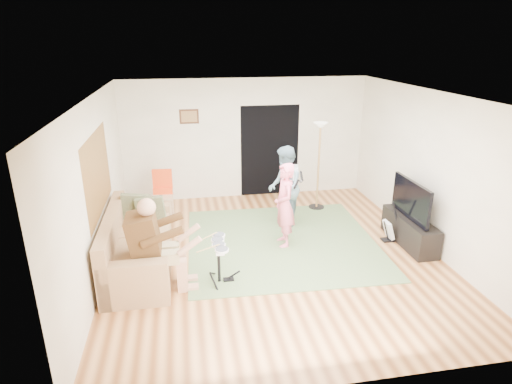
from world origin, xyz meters
TOP-DOWN VIEW (x-y plane):
  - floor at (0.00, 0.00)m, footprint 6.00×6.00m
  - walls at (0.00, 0.00)m, footprint 5.50×6.00m
  - ceiling at (0.00, 0.00)m, footprint 6.00×6.00m
  - window_blinds at (-2.74, 0.20)m, footprint 0.00×2.05m
  - doorway at (0.55, 2.99)m, footprint 2.10×0.00m
  - picture_frame at (-1.25, 2.99)m, footprint 0.42×0.03m
  - area_rug at (0.25, 0.43)m, footprint 3.48×3.40m
  - sofa at (-2.30, -0.06)m, footprint 0.96×2.33m
  - drummer at (-1.86, -0.71)m, footprint 0.93×0.52m
  - drum_kit at (-1.00, -0.71)m, footprint 0.38×0.68m
  - singer at (0.26, 0.34)m, footprint 0.37×0.56m
  - microphone at (0.46, 0.34)m, footprint 0.06×0.06m
  - guitarist at (0.46, 1.16)m, footprint 0.70×0.85m
  - guitar_held at (0.66, 1.16)m, footprint 0.25×0.61m
  - guitar_spare at (2.19, 0.15)m, footprint 0.28×0.25m
  - torchiere_lamp at (1.38, 1.93)m, footprint 0.34×0.34m
  - dining_chair at (-1.90, 2.02)m, footprint 0.45×0.47m
  - tv_cabinet at (2.50, -0.01)m, footprint 0.40×1.40m
  - television at (2.45, -0.01)m, footprint 0.06×1.18m

SIDE VIEW (x-z plane):
  - floor at x=0.00m, z-range 0.00..0.00m
  - area_rug at x=0.25m, z-range 0.00..0.02m
  - guitar_spare at x=2.19m, z-range -0.16..0.60m
  - tv_cabinet at x=2.50m, z-range 0.00..0.50m
  - drum_kit at x=-1.00m, z-range -0.04..0.66m
  - sofa at x=-2.30m, z-range -0.16..0.78m
  - dining_chair at x=-1.90m, z-range -0.14..0.84m
  - drummer at x=-1.86m, z-range -0.16..1.27m
  - singer at x=0.26m, z-range 0.00..1.52m
  - guitarist at x=0.46m, z-range 0.00..1.60m
  - television at x=2.45m, z-range 0.52..1.18m
  - doorway at x=0.55m, z-range 0.00..2.10m
  - guitar_held at x=0.66m, z-range 0.96..1.22m
  - microphone at x=0.46m, z-range 1.01..1.25m
  - torchiere_lamp at x=1.38m, z-range 0.35..2.23m
  - walls at x=0.00m, z-range 0.00..2.70m
  - window_blinds at x=-2.74m, z-range 0.53..2.58m
  - picture_frame at x=-1.25m, z-range 1.74..2.06m
  - ceiling at x=0.00m, z-range 2.70..2.70m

